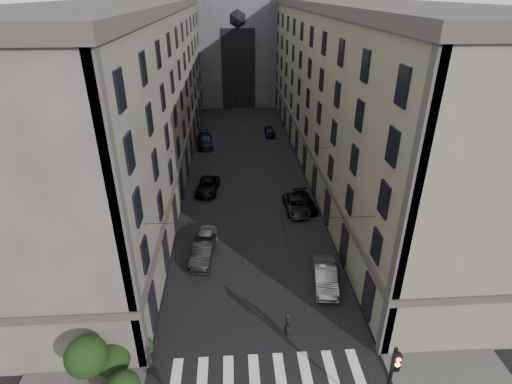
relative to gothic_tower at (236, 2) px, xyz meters
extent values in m
cube|color=#383533|center=(-10.50, -38.96, -17.72)|extent=(7.00, 80.00, 0.15)
cube|color=#383533|center=(10.50, -38.96, -17.72)|extent=(7.00, 80.00, 0.15)
cube|color=beige|center=(0.00, -69.96, -17.79)|extent=(11.00, 3.20, 0.01)
cube|color=#473E36|center=(-13.50, -38.96, -8.80)|extent=(13.00, 60.00, 18.00)
cube|color=#38332D|center=(-13.50, -38.96, 0.60)|extent=(13.60, 60.60, 0.90)
cube|color=#38332D|center=(-13.50, -38.96, -13.60)|extent=(13.40, 60.30, 0.50)
cube|color=brown|center=(13.50, -38.96, -8.80)|extent=(13.00, 60.00, 18.00)
cube|color=#38332D|center=(13.50, -38.96, 0.60)|extent=(13.60, 60.60, 0.90)
cube|color=#38332D|center=(13.50, -38.96, -13.60)|extent=(13.40, 60.30, 0.50)
cube|color=#2D2D33|center=(0.00, 0.04, -2.80)|extent=(34.00, 22.00, 30.00)
cube|color=black|center=(0.00, -11.01, -10.80)|extent=(6.00, 0.30, 14.00)
cube|color=black|center=(5.60, -73.18, -13.20)|extent=(0.34, 0.30, 1.00)
cylinder|color=#FF0C07|center=(5.60, -73.34, -12.88)|extent=(0.22, 0.05, 0.22)
cylinder|color=orange|center=(5.60, -73.34, -13.20)|extent=(0.22, 0.05, 0.22)
cylinder|color=black|center=(5.60, -73.34, -13.52)|extent=(0.22, 0.05, 0.22)
sphere|color=black|center=(-8.80, -69.16, -16.65)|extent=(2.00, 2.00, 2.00)
sphere|color=black|center=(-7.40, -68.16, -16.95)|extent=(1.40, 1.40, 1.40)
cylinder|color=black|center=(-9.50, -70.46, -16.45)|extent=(0.16, 0.16, 2.40)
sphere|color=black|center=(-9.50, -70.46, -14.85)|extent=(2.20, 2.20, 2.20)
cylinder|color=black|center=(0.00, -64.96, -10.30)|extent=(14.00, 0.03, 0.03)
cylinder|color=black|center=(0.00, -52.96, -10.30)|extent=(14.00, 0.03, 0.03)
cylinder|color=black|center=(0.00, -39.96, -10.30)|extent=(14.00, 0.03, 0.03)
cylinder|color=black|center=(0.00, -26.96, -10.30)|extent=(14.00, 0.03, 0.03)
cylinder|color=black|center=(0.00, -14.96, -10.30)|extent=(14.00, 0.03, 0.03)
cylinder|color=black|center=(-1.30, -38.96, -10.70)|extent=(0.03, 60.00, 0.03)
cylinder|color=black|center=(1.30, -38.96, -10.70)|extent=(0.03, 60.00, 0.03)
imported|color=gray|center=(-4.20, -57.07, -17.03)|extent=(2.36, 4.70, 1.54)
imported|color=black|center=(-4.27, -58.39, -17.04)|extent=(2.08, 4.74, 1.51)
imported|color=black|center=(-4.44, -45.99, -17.13)|extent=(2.82, 5.04, 1.33)
imported|color=black|center=(-5.44, -31.29, -17.00)|extent=(2.65, 5.63, 1.59)
imported|color=slate|center=(5.02, -62.18, -17.03)|extent=(2.16, 4.82, 1.54)
imported|color=black|center=(4.63, -50.85, -17.13)|extent=(2.36, 4.85, 1.33)
imported|color=black|center=(5.62, -50.32, -17.16)|extent=(2.27, 4.55, 1.27)
imported|color=black|center=(4.20, -27.44, -17.16)|extent=(1.53, 3.75, 1.27)
imported|color=black|center=(1.54, -66.96, -16.91)|extent=(0.59, 0.74, 1.78)
camera|label=1|loc=(-1.68, -85.56, 2.07)|focal=28.00mm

